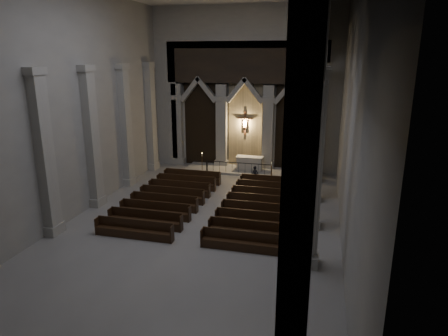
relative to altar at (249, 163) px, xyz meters
The scene contains 11 objects.
room 12.68m from the altar, 93.29° to the right, with size 24.00×24.10×12.00m.
sanctuary_wall 6.06m from the altar, 122.95° to the left, with size 14.00×0.77×12.00m.
right_arcade 12.69m from the altar, 62.17° to the right, with size 1.00×24.00×12.00m.
left_pilasters 10.73m from the altar, 136.04° to the right, with size 0.60×13.00×8.03m.
sanctuary_step 0.85m from the altar, behind, with size 8.50×2.60×0.15m, color #A7A59C.
altar is the anchor object (origin of this frame).
altar_rail 1.24m from the altar, 119.41° to the right, with size 4.94×0.09×0.97m.
candle_stand_left 3.59m from the altar, 165.00° to the right, with size 0.25×0.25×1.46m.
candle_stand_right 2.47m from the altar, 40.26° to the right, with size 0.20×0.20×1.21m.
pews 8.16m from the altar, 94.28° to the right, with size 9.39×9.26×0.89m.
worshipper 3.23m from the altar, 73.12° to the right, with size 0.48×0.31×1.31m, color black.
Camera 1 is at (5.81, -18.05, 8.54)m, focal length 32.00 mm.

